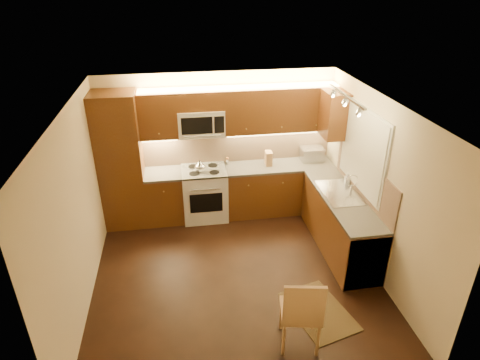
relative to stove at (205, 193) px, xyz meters
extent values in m
cube|color=black|center=(0.30, -1.68, -0.46)|extent=(4.00, 4.00, 0.01)
cube|color=beige|center=(0.30, -1.68, 2.04)|extent=(4.00, 4.00, 0.01)
cube|color=beige|center=(0.30, 0.32, 0.79)|extent=(4.00, 0.01, 2.50)
cube|color=beige|center=(0.30, -3.67, 0.79)|extent=(4.00, 0.01, 2.50)
cube|color=beige|center=(-1.70, -1.68, 0.79)|extent=(0.01, 4.00, 2.50)
cube|color=beige|center=(2.30, -1.68, 0.79)|extent=(0.01, 4.00, 2.50)
cube|color=#4D2410|center=(-1.35, 0.02, 0.69)|extent=(0.70, 0.60, 2.30)
cube|color=#4D2410|center=(-0.69, 0.02, -0.03)|extent=(0.62, 0.60, 0.86)
cube|color=#3D3A37|center=(-0.69, 0.02, 0.42)|extent=(0.62, 0.60, 0.04)
cube|color=#4D2410|center=(1.34, 0.02, -0.03)|extent=(1.92, 0.60, 0.86)
cube|color=#3D3A37|center=(1.34, 0.02, 0.42)|extent=(1.92, 0.60, 0.04)
cube|color=#4D2410|center=(2.00, -1.28, -0.03)|extent=(0.60, 2.00, 0.86)
cube|color=#3D3A37|center=(2.00, -1.28, 0.42)|extent=(0.60, 2.00, 0.04)
cube|color=silver|center=(2.00, -1.98, -0.03)|extent=(0.58, 0.60, 0.84)
cube|color=tan|center=(0.65, 0.31, 0.74)|extent=(3.30, 0.02, 0.60)
cube|color=tan|center=(2.29, -1.28, 0.74)|extent=(0.02, 2.00, 0.60)
cube|color=#4D2410|center=(-0.69, 0.15, 1.42)|extent=(0.62, 0.35, 0.75)
cube|color=#4D2410|center=(1.34, 0.15, 1.42)|extent=(1.92, 0.35, 0.75)
cube|color=#4D2410|center=(0.00, 0.15, 1.63)|extent=(0.76, 0.35, 0.31)
cube|color=#4D2410|center=(2.12, -0.28, 1.42)|extent=(0.35, 0.50, 0.75)
cube|color=silver|center=(2.29, -1.12, 1.14)|extent=(0.03, 1.44, 1.24)
cube|color=silver|center=(2.27, -1.12, 1.14)|extent=(0.02, 1.36, 1.16)
cube|color=silver|center=(1.85, -1.27, 2.00)|extent=(0.04, 1.20, 0.03)
cube|color=silver|center=(1.96, 0.14, 0.56)|extent=(0.40, 0.30, 0.24)
cube|color=#A9764C|center=(1.15, 0.07, 0.56)|extent=(0.12, 0.18, 0.24)
cylinder|color=silver|center=(0.44, 0.21, 0.48)|extent=(0.06, 0.06, 0.09)
cylinder|color=olive|center=(0.44, 0.26, 0.49)|extent=(0.05, 0.05, 0.10)
cylinder|color=silver|center=(0.44, 0.17, 0.49)|extent=(0.05, 0.05, 0.09)
cylinder|color=#A56031|center=(0.44, 0.25, 0.49)|extent=(0.05, 0.05, 0.10)
imported|color=silver|center=(2.24, -0.82, 0.53)|extent=(0.09, 0.09, 0.18)
cube|color=black|center=(1.25, -2.58, -0.45)|extent=(0.89, 1.13, 0.01)
camera|label=1|loc=(-0.37, -6.32, 3.47)|focal=30.64mm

